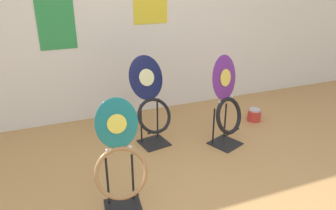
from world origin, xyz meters
TOP-DOWN VIEW (x-y plane):
  - wall_back at (-0.00, 2.27)m, footprint 8.00×0.07m
  - toilet_seat_display_navy_moon at (-0.08, 1.41)m, footprint 0.43×0.42m
  - toilet_seat_display_teal_sax at (-0.63, 0.49)m, footprint 0.41×0.31m
  - toilet_seat_display_purple_note at (0.62, 1.08)m, footprint 0.43×0.36m
  - paint_can at (1.26, 1.44)m, footprint 0.17×0.17m

SIDE VIEW (x-z plane):
  - paint_can at x=1.26m, z-range 0.00..0.15m
  - toilet_seat_display_teal_sax at x=-0.63m, z-range -0.01..0.88m
  - toilet_seat_display_navy_moon at x=-0.08m, z-range 0.00..0.91m
  - toilet_seat_display_purple_note at x=0.62m, z-range -0.01..0.94m
  - wall_back at x=0.00m, z-range 0.00..2.60m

